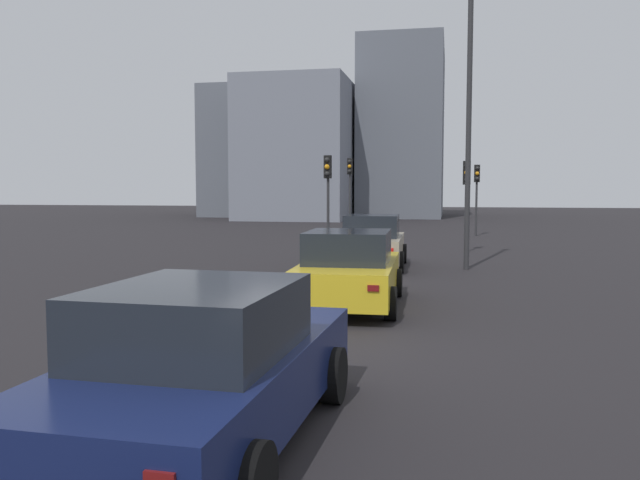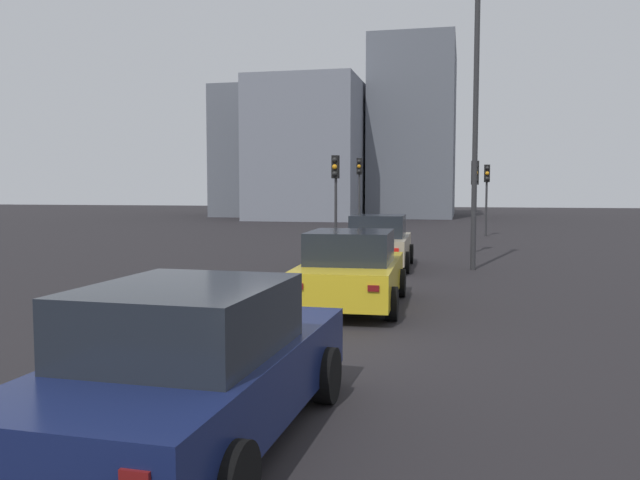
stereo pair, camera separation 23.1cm
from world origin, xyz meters
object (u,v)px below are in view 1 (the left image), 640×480
Objects in this scene: car_yellow_second at (349,270)px; street_lamp_kerbside at (469,93)px; traffic_light_near_left at (477,185)px; traffic_light_far_right at (350,179)px; traffic_light_far_left at (467,187)px; car_navy_third at (205,367)px; car_beige_lead at (372,243)px; traffic_light_near_right at (328,182)px.

car_yellow_second is 0.48× the size of street_lamp_kerbside.
traffic_light_near_left is 0.89× the size of traffic_light_far_right.
street_lamp_kerbside is (-5.32, 0.10, 2.76)m from traffic_light_far_left.
traffic_light_near_left is at bearing -11.03° from car_yellow_second.
street_lamp_kerbside reaches higher than car_yellow_second.
traffic_light_near_left reaches higher than car_navy_third.
traffic_light_near_left is at bearing 79.82° from traffic_light_far_right.
traffic_light_far_left reaches higher than car_beige_lead.
car_navy_third is 1.24× the size of traffic_light_near_right.
car_beige_lead is 0.94× the size of car_yellow_second.
car_beige_lead is at bearing 29.53° from traffic_light_near_right.
car_yellow_second is 8.66m from street_lamp_kerbside.
car_yellow_second is at bearing -14.76° from traffic_light_far_left.
traffic_light_far_left reaches higher than car_yellow_second.
traffic_light_far_right is at bearing 9.19° from car_beige_lead.
street_lamp_kerbside reaches higher than traffic_light_near_left.
car_yellow_second is 1.07× the size of traffic_light_far_right.
traffic_light_near_right is at bearing 46.20° from street_lamp_kerbside.
traffic_light_near_left reaches higher than car_yellow_second.
traffic_light_near_right reaches higher than traffic_light_near_left.
traffic_light_near_right is at bearing 10.69° from car_yellow_second.
traffic_light_near_left is at bearing -3.40° from street_lamp_kerbside.
car_beige_lead is 14.30m from car_navy_third.
traffic_light_near_left is 6.97m from traffic_light_far_right.
street_lamp_kerbside is at bearing -22.27° from car_yellow_second.
traffic_light_far_right reaches higher than traffic_light_far_left.
street_lamp_kerbside reaches higher than traffic_light_near_right.
traffic_light_near_right is 0.41× the size of street_lamp_kerbside.
traffic_light_near_right is 10.76m from traffic_light_far_right.
car_navy_third is at bearing 6.14° from traffic_light_far_right.
traffic_light_far_left is 5.99m from street_lamp_kerbside.
car_yellow_second is at bearing -179.37° from car_beige_lead.
traffic_light_far_right is at bearing 6.64° from car_yellow_second.
car_yellow_second is (-6.79, -0.30, -0.02)m from car_beige_lead.
traffic_light_near_right reaches higher than car_beige_lead.
street_lamp_kerbside reaches higher than traffic_light_far_right.
car_yellow_second is 1.18× the size of traffic_light_near_right.
car_navy_third is 30.43m from traffic_light_far_right.
traffic_light_near_right is 1.07× the size of traffic_light_far_left.
traffic_light_near_left is 11.28m from traffic_light_near_right.
traffic_light_near_left is (21.43, -3.42, 1.91)m from car_yellow_second.
car_yellow_second is at bearing 8.71° from traffic_light_far_right.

